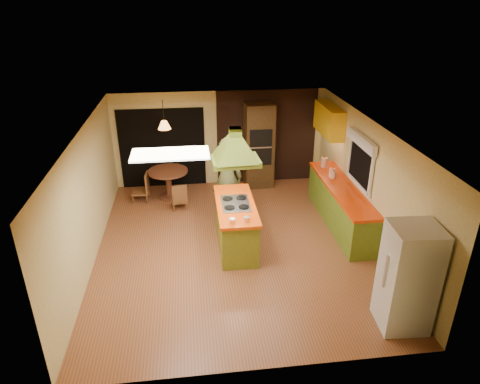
{
  "coord_description": "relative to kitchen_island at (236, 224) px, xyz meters",
  "views": [
    {
      "loc": [
        -0.8,
        -7.51,
        4.76
      ],
      "look_at": [
        0.15,
        0.11,
        1.15
      ],
      "focal_mm": 32.0,
      "sensor_mm": 36.0,
      "label": 1
    }
  ],
  "objects": [
    {
      "name": "fluor_panel",
      "position": [
        -1.15,
        -1.21,
        2.01
      ],
      "size": [
        1.2,
        0.6,
        0.03
      ],
      "primitive_type": "cube",
      "color": "white",
      "rests_on": "ceiling_plane"
    },
    {
      "name": "ground",
      "position": [
        -0.05,
        -0.01,
        -0.48
      ],
      "size": [
        6.5,
        6.5,
        0.0
      ],
      "primitive_type": "plane",
      "color": "brown",
      "rests_on": "ground"
    },
    {
      "name": "brick_panel",
      "position": [
        1.2,
        3.22,
        0.77
      ],
      "size": [
        2.64,
        0.03,
        2.5
      ],
      "primitive_type": "cube",
      "color": "#381E14",
      "rests_on": "ground"
    },
    {
      "name": "ceiling_plane",
      "position": [
        -0.05,
        -0.01,
        2.02
      ],
      "size": [
        6.5,
        6.5,
        0.0
      ],
      "primitive_type": "plane",
      "rotation": [
        3.14,
        0.0,
        0.0
      ],
      "color": "silver",
      "rests_on": "room_walls"
    },
    {
      "name": "pendant_lamp",
      "position": [
        -1.42,
        2.44,
        1.42
      ],
      "size": [
        0.39,
        0.39,
        0.2
      ],
      "primitive_type": "cone",
      "rotation": [
        0.0,
        0.0,
        0.37
      ],
      "color": "#FF9E3F",
      "rests_on": "ceiling_plane"
    },
    {
      "name": "nook_opening",
      "position": [
        -1.55,
        3.22,
        0.57
      ],
      "size": [
        2.2,
        0.03,
        2.1
      ],
      "primitive_type": "cube",
      "color": "black",
      "rests_on": "ground"
    },
    {
      "name": "window_right",
      "position": [
        2.65,
        0.39,
        1.29
      ],
      "size": [
        0.12,
        1.35,
        1.06
      ],
      "color": "black",
      "rests_on": "room_walls"
    },
    {
      "name": "upper_cabinets",
      "position": [
        2.52,
        2.19,
        1.47
      ],
      "size": [
        0.34,
        1.4,
        0.7
      ],
      "primitive_type": "cube",
      "color": "yellow",
      "rests_on": "room_walls"
    },
    {
      "name": "chair_near",
      "position": [
        -1.17,
        1.79,
        -0.14
      ],
      "size": [
        0.42,
        0.42,
        0.67
      ],
      "primitive_type": null,
      "rotation": [
        0.0,
        0.0,
        3.31
      ],
      "color": "brown",
      "rests_on": "ground"
    },
    {
      "name": "room_walls",
      "position": [
        -0.05,
        -0.01,
        0.77
      ],
      "size": [
        5.5,
        6.5,
        6.5
      ],
      "color": "beige",
      "rests_on": "ground"
    },
    {
      "name": "range_hood",
      "position": [
        -0.0,
        0.0,
        1.78
      ],
      "size": [
        0.93,
        0.69,
        0.78
      ],
      "rotation": [
        0.0,
        0.0,
        0.05
      ],
      "color": "#566719",
      "rests_on": "ceiling_plane"
    },
    {
      "name": "canister_small",
      "position": [
        2.35,
        1.07,
        0.53
      ],
      "size": [
        0.14,
        0.14,
        0.17
      ],
      "primitive_type": "cylinder",
      "rotation": [
        0.0,
        0.0,
        -0.15
      ],
      "color": "beige",
      "rests_on": "right_counter"
    },
    {
      "name": "chair_left",
      "position": [
        -2.12,
        2.34,
        -0.11
      ],
      "size": [
        0.43,
        0.43,
        0.73
      ],
      "primitive_type": null,
      "rotation": [
        0.0,
        0.0,
        -1.65
      ],
      "color": "brown",
      "rests_on": "ground"
    },
    {
      "name": "refrigerator",
      "position": [
        2.3,
        -2.62,
        0.39
      ],
      "size": [
        0.76,
        0.72,
        1.74
      ],
      "primitive_type": "cube",
      "rotation": [
        0.0,
        0.0,
        -0.06
      ],
      "color": "silver",
      "rests_on": "ground"
    },
    {
      "name": "canister_large",
      "position": [
        2.35,
        1.76,
        0.56
      ],
      "size": [
        0.2,
        0.2,
        0.23
      ],
      "primitive_type": "cylinder",
      "rotation": [
        0.0,
        0.0,
        -0.34
      ],
      "color": "beige",
      "rests_on": "right_counter"
    },
    {
      "name": "man",
      "position": [
        -0.05,
        1.3,
        0.48
      ],
      "size": [
        0.75,
        0.55,
        1.91
      ],
      "primitive_type": "imported",
      "rotation": [
        0.0,
        0.0,
        3.0
      ],
      "color": "#52582F",
      "rests_on": "ground"
    },
    {
      "name": "dining_table",
      "position": [
        -1.42,
        2.44,
        0.04
      ],
      "size": [
        0.98,
        0.98,
        0.74
      ],
      "rotation": [
        0.0,
        0.0,
        -0.19
      ],
      "color": "brown",
      "rests_on": "ground"
    },
    {
      "name": "right_counter",
      "position": [
        2.4,
        0.59,
        -0.02
      ],
      "size": [
        0.62,
        3.05,
        0.92
      ],
      "color": "olive",
      "rests_on": "ground"
    },
    {
      "name": "wall_oven",
      "position": [
        0.95,
        2.93,
        0.63
      ],
      "size": [
        0.75,
        0.62,
        2.23
      ],
      "rotation": [
        0.0,
        0.0,
        0.04
      ],
      "color": "#4A3217",
      "rests_on": "ground"
    },
    {
      "name": "kitchen_island",
      "position": [
        0.0,
        0.0,
        0.0
      ],
      "size": [
        0.77,
        1.9,
        0.96
      ],
      "rotation": [
        0.0,
        0.0,
        -0.0
      ],
      "color": "olive",
      "rests_on": "ground"
    },
    {
      "name": "canister_medium",
      "position": [
        2.35,
        1.15,
        0.54
      ],
      "size": [
        0.17,
        0.17,
        0.2
      ],
      "primitive_type": "cylinder",
      "rotation": [
        0.0,
        0.0,
        0.19
      ],
      "color": "#FBE2CA",
      "rests_on": "right_counter"
    }
  ]
}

